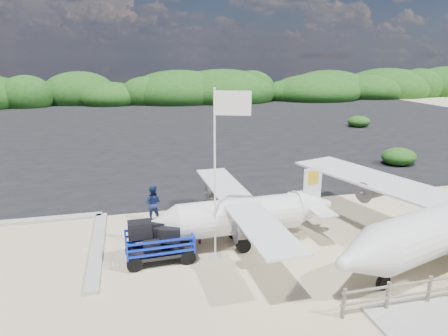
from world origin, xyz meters
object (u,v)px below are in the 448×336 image
(aircraft_large, at_px, (280,125))
(aircraft_small, at_px, (62,124))
(crew_a, at_px, (222,200))
(signboard, at_px, (218,242))
(crew_b, at_px, (153,203))
(baggage_cart, at_px, (160,261))
(flagpole, at_px, (215,256))

(aircraft_large, xyz_separation_m, aircraft_small, (-24.25, 6.71, 0.00))
(crew_a, height_order, aircraft_small, crew_a)
(signboard, bearing_deg, crew_b, 131.04)
(baggage_cart, distance_m, crew_a, 5.33)
(baggage_cart, height_order, crew_a, crew_a)
(baggage_cart, distance_m, aircraft_small, 35.83)
(aircraft_large, bearing_deg, crew_b, 39.61)
(aircraft_small, bearing_deg, crew_a, 108.76)
(flagpole, bearing_deg, crew_a, 73.47)
(flagpole, height_order, signboard, flagpole)
(baggage_cart, xyz_separation_m, aircraft_large, (15.94, 28.14, 0.00))
(flagpole, bearing_deg, signboard, 72.63)
(baggage_cart, height_order, flagpole, flagpole)
(crew_b, relative_size, aircraft_large, 0.11)
(crew_a, height_order, aircraft_large, aircraft_large)
(aircraft_large, bearing_deg, crew_a, 45.59)
(aircraft_large, bearing_deg, baggage_cart, 43.54)
(baggage_cart, distance_m, signboard, 2.75)
(crew_a, xyz_separation_m, aircraft_large, (12.54, 24.10, -0.75))
(signboard, bearing_deg, aircraft_large, 64.94)
(crew_a, bearing_deg, signboard, 84.77)
(signboard, distance_m, aircraft_small, 35.49)
(baggage_cart, height_order, crew_b, crew_b)
(crew_a, xyz_separation_m, crew_b, (-3.37, 0.03, 0.13))
(flagpole, distance_m, signboard, 1.25)
(crew_b, bearing_deg, flagpole, 136.20)
(signboard, height_order, aircraft_large, aircraft_large)
(flagpole, distance_m, crew_a, 4.42)
(aircraft_small, bearing_deg, crew_b, 103.11)
(crew_a, distance_m, aircraft_small, 32.97)
(crew_b, xyz_separation_m, aircraft_large, (15.91, 24.07, -0.88))
(baggage_cart, bearing_deg, flagpole, -6.12)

